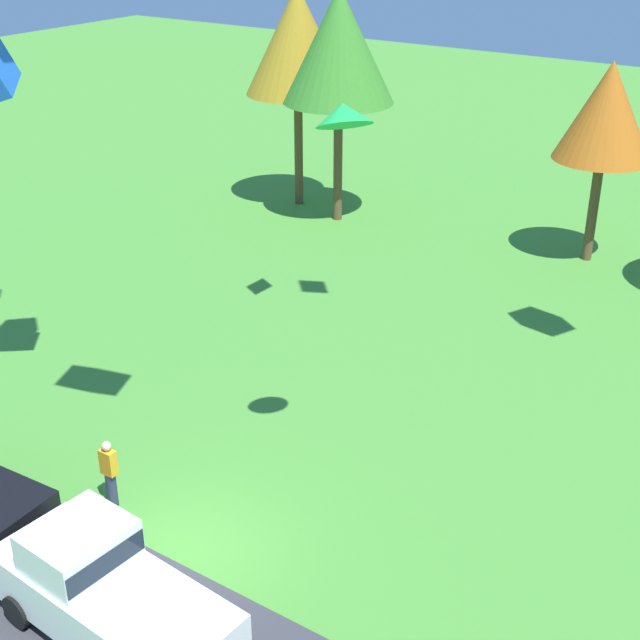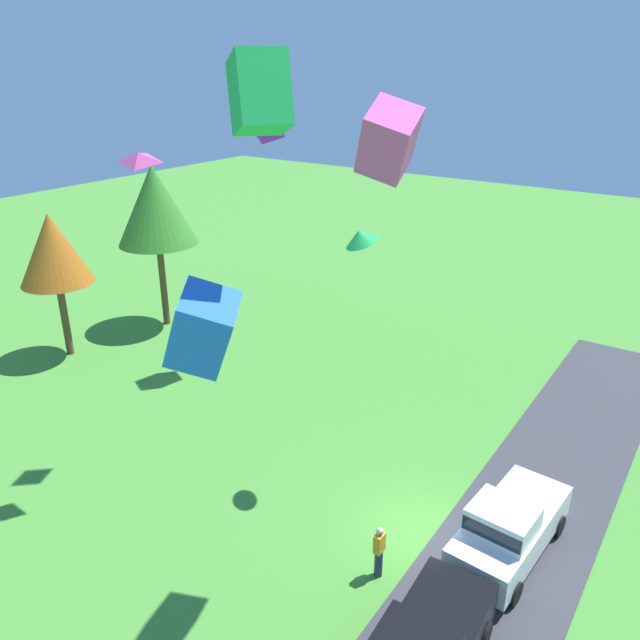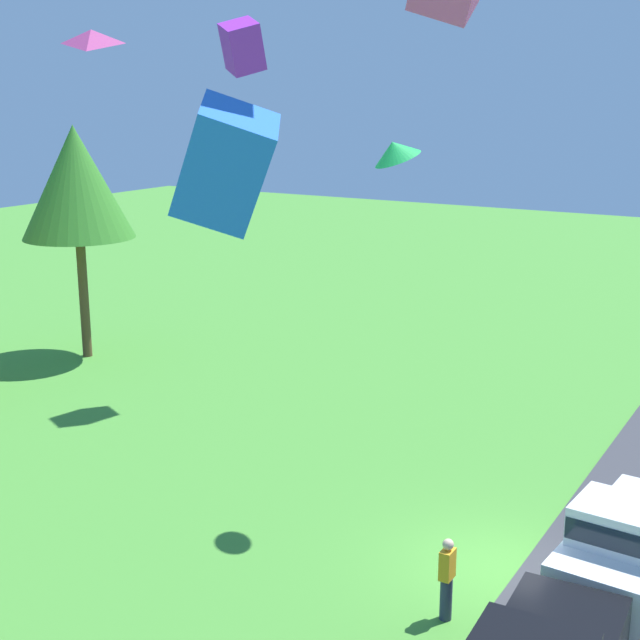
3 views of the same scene
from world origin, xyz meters
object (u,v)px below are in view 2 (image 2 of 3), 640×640
Objects in this scene: tree_lone_near at (53,250)px; kite_box_mid_center at (388,141)px; kite_box_low_drifter at (267,120)px; kite_box_topmost at (260,93)px; kite_box_high_left at (203,329)px; person_watching_sky at (379,551)px; tree_right_of_center at (155,205)px; car_pickup_near_entrance at (508,528)px; kite_diamond_near_flag at (139,158)px; kite_delta_trailing_tail at (360,237)px.

kite_box_mid_center is at bearing -99.57° from tree_lone_near.
kite_box_low_drifter is 1.12× the size of kite_box_topmost.
kite_box_high_left is 4.48m from kite_box_topmost.
person_watching_sky is 12.82m from kite_box_topmost.
tree_lone_near reaches higher than person_watching_sky.
tree_right_of_center is (5.52, -1.07, 1.26)m from tree_lone_near.
kite_box_mid_center reaches higher than person_watching_sky.
kite_box_mid_center reaches higher than tree_lone_near.
tree_right_of_center is 5.91× the size of kite_box_high_left.
kite_diamond_near_flag is (-2.69, 11.35, 10.02)m from car_pickup_near_entrance.
kite_box_topmost reaches higher than kite_diamond_near_flag.
car_pickup_near_entrance is 18.73m from kite_box_low_drifter.
tree_lone_near is at bearing 86.97° from car_pickup_near_entrance.
kite_delta_trailing_tail is (3.88, -5.34, -2.42)m from kite_diamond_near_flag.
kite_box_low_drifter is at bearing 16.60° from kite_diamond_near_flag.
kite_box_topmost is at bearing -163.83° from kite_delta_trailing_tail.
kite_box_low_drifter is 10.19m from kite_delta_trailing_tail.
kite_diamond_near_flag is 9.80m from kite_box_low_drifter.
tree_lone_near reaches higher than car_pickup_near_entrance.
tree_lone_near is at bearing 121.86° from kite_box_low_drifter.
kite_diamond_near_flag is 0.93× the size of kite_delta_trailing_tail.
tree_right_of_center is 8.03× the size of kite_delta_trailing_tail.
kite_diamond_near_flag is 0.69× the size of kite_box_low_drifter.
tree_lone_near is 20.95m from kite_box_mid_center.
kite_box_topmost is at bearing -17.95° from kite_box_high_left.
car_pickup_near_entrance is 11.67m from kite_box_mid_center.
kite_box_low_drifter reaches higher than tree_lone_near.
kite_delta_trailing_tail is at bearing -109.22° from tree_right_of_center.
tree_right_of_center is 5.99× the size of kite_box_low_drifter.
kite_box_mid_center reaches higher than kite_box_high_left.
tree_lone_near is 7.06× the size of kite_diamond_near_flag.
kite_box_high_left is at bearing -123.69° from kite_diamond_near_flag.
kite_box_low_drifter is 1.34× the size of kite_delta_trailing_tail.
kite_box_topmost reaches higher than tree_right_of_center.
car_pickup_near_entrance is 14.07m from kite_box_topmost.
car_pickup_near_entrance is 3.38× the size of kite_box_mid_center.
kite_diamond_near_flag reaches higher than person_watching_sky.
kite_box_high_left is 17.24m from kite_box_low_drifter.
kite_box_high_left is 6.16m from kite_box_mid_center.
kite_delta_trailing_tail reaches higher than person_watching_sky.
car_pickup_near_entrance is 0.71× the size of tree_lone_near.
kite_box_mid_center is at bearing -141.22° from kite_delta_trailing_tail.
car_pickup_near_entrance is at bearing -115.33° from kite_box_low_drifter.
kite_box_topmost is (-5.92, 3.95, 12.14)m from car_pickup_near_entrance.
kite_delta_trailing_tail is (1.19, 6.01, 7.59)m from car_pickup_near_entrance.
kite_box_mid_center reaches higher than kite_diamond_near_flag.
kite_box_mid_center is (-3.28, -2.64, 3.39)m from kite_delta_trailing_tail.
car_pickup_near_entrance is 11.64m from kite_box_high_left.
kite_diamond_near_flag is (-9.42, -10.55, 4.40)m from tree_right_of_center.
kite_diamond_near_flag is 0.67× the size of kite_box_mid_center.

